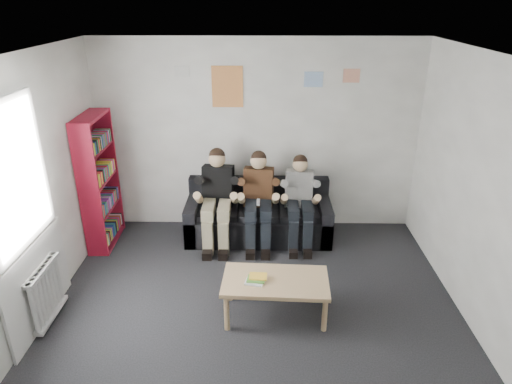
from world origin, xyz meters
TOP-DOWN VIEW (x-y plane):
  - room_shell at (0.00, 0.00)m, footprint 5.00×5.00m
  - sofa at (0.03, 2.12)m, footprint 2.01×0.82m
  - bookshelf at (-2.09, 1.90)m, footprint 0.27×0.81m
  - coffee_table at (0.22, 0.34)m, footprint 1.11×0.61m
  - game_cases at (0.02, 0.31)m, footprint 0.22×0.20m
  - person_left at (-0.53, 1.93)m, footprint 0.42×0.89m
  - person_middle at (0.03, 1.93)m, footprint 0.40×0.86m
  - person_right at (0.59, 1.93)m, footprint 0.38×0.80m
  - radiator at (-2.15, 0.20)m, footprint 0.10×0.64m
  - window at (-2.22, 0.20)m, footprint 0.05×1.30m
  - poster_large at (-0.40, 2.49)m, footprint 0.42×0.01m
  - poster_blue at (0.75, 2.49)m, footprint 0.25×0.01m
  - poster_pink at (1.25, 2.49)m, footprint 0.22×0.01m
  - poster_sign at (-1.00, 2.49)m, footprint 0.20×0.01m

SIDE VIEW (x-z plane):
  - sofa at x=0.03m, z-range -0.11..0.67m
  - radiator at x=-2.15m, z-range 0.05..0.65m
  - coffee_table at x=0.22m, z-range 0.17..0.61m
  - game_cases at x=0.02m, z-range 0.44..0.49m
  - person_right at x=0.59m, z-range 0.00..1.22m
  - person_middle at x=0.03m, z-range -0.01..1.27m
  - person_left at x=-0.53m, z-range -0.01..1.30m
  - bookshelf at x=-2.09m, z-range 0.00..1.80m
  - window at x=-2.22m, z-range -0.15..2.21m
  - room_shell at x=0.00m, z-range -1.15..3.85m
  - poster_large at x=-0.40m, z-range 1.77..2.32m
  - poster_blue at x=0.75m, z-range 2.05..2.25m
  - poster_pink at x=1.25m, z-range 2.11..2.29m
  - poster_sign at x=-1.00m, z-range 2.18..2.32m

